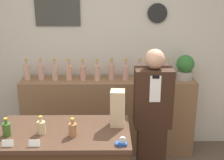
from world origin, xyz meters
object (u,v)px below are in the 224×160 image
object	(u,v)px
paper_bag	(118,108)
shopkeeper	(152,120)
tape_dispenser	(122,142)
potted_plant	(185,67)

from	to	relation	value
paper_bag	shopkeeper	bearing A→B (deg)	52.14
shopkeeper	tape_dispenser	distance (m)	0.96
shopkeeper	tape_dispenser	bearing A→B (deg)	-113.18
potted_plant	shopkeeper	bearing A→B (deg)	-124.80
shopkeeper	paper_bag	distance (m)	0.73
potted_plant	paper_bag	world-z (taller)	potted_plant
shopkeeper	tape_dispenser	world-z (taller)	shopkeeper
potted_plant	paper_bag	distance (m)	1.51
paper_bag	tape_dispenser	size ratio (longest dim) A/B	3.71
shopkeeper	paper_bag	bearing A→B (deg)	-127.86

